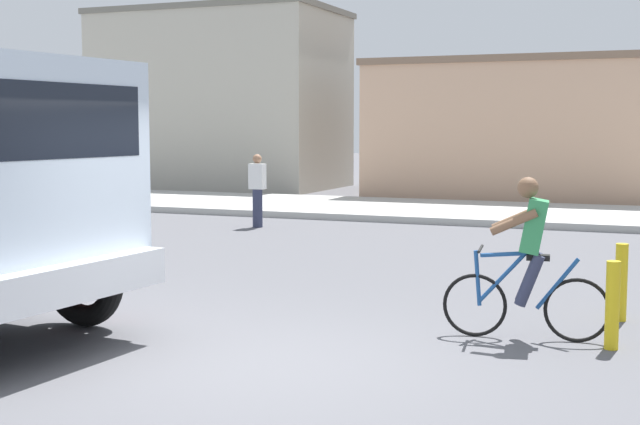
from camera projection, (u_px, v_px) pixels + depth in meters
ground_plane at (261, 364)px, 8.30m from camera, size 120.00×120.00×0.00m
sidewalk_far at (520, 214)px, 21.65m from camera, size 80.00×5.00×0.16m
cyclist at (528, 259)px, 9.18m from camera, size 1.72×0.53×1.72m
pedestrian_near_kerb at (257, 189)px, 19.39m from camera, size 0.34×0.22×1.62m
bollard_near at (612, 305)px, 8.82m from camera, size 0.14×0.14×0.90m
bollard_far at (621, 282)px, 10.11m from camera, size 0.14×0.14×0.90m
building_corner_left at (222, 100)px, 32.03m from camera, size 8.55×5.24×6.37m
building_mid_block at (521, 130)px, 27.67m from camera, size 8.60×6.91×4.23m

